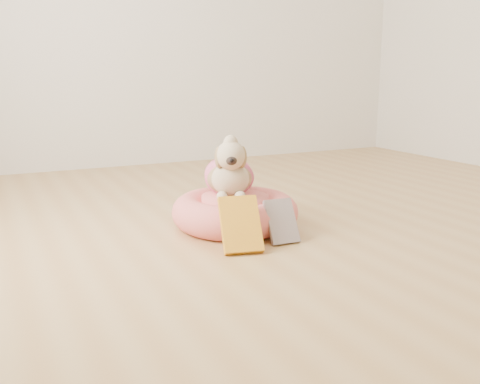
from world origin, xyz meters
name	(u,v)px	position (x,y,z in m)	size (l,w,h in m)	color
floor	(355,244)	(0.00, 0.00, 0.00)	(4.50, 4.50, 0.00)	#B3844A
pet_bed	(235,212)	(-0.33, 0.43, 0.07)	(0.56, 0.56, 0.15)	#EA665B
dog	(229,163)	(-0.35, 0.46, 0.29)	(0.27, 0.39, 0.28)	brown
book_yellow	(241,224)	(-0.45, 0.14, 0.10)	(0.15, 0.03, 0.23)	yellow
book_white	(282,221)	(-0.26, 0.16, 0.09)	(0.12, 0.02, 0.19)	white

